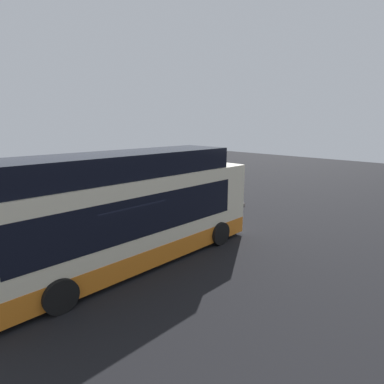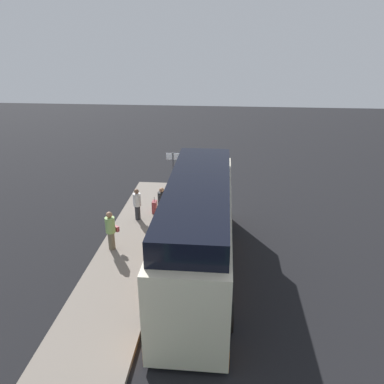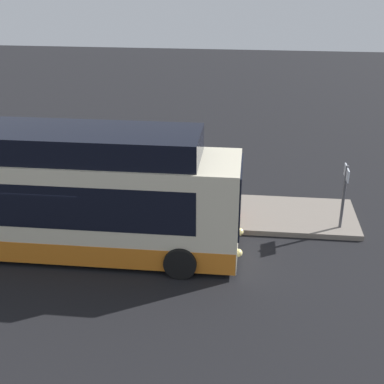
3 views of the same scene
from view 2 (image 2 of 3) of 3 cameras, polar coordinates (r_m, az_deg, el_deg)
ground at (r=15.13m, az=0.82°, el=-13.40°), size 80.00×80.00×0.00m
platform at (r=15.56m, az=-10.79°, el=-12.31°), size 20.00×2.94×0.19m
bus_lead at (r=14.66m, az=1.04°, el=-6.12°), size 10.45×2.72×4.07m
passenger_boarding at (r=19.18m, az=-4.59°, el=-1.51°), size 0.56×0.56×1.67m
passenger_waiting at (r=16.73m, az=-12.28°, el=-5.56°), size 0.69×0.62×1.79m
passenger_with_bags at (r=19.17m, az=-8.36°, el=-1.69°), size 0.55×0.55×1.67m
suitcase at (r=20.04m, az=-5.72°, el=-2.24°), size 0.43×0.23×0.88m
sign_post at (r=22.89m, az=-2.90°, el=4.12°), size 0.10×0.83×2.26m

